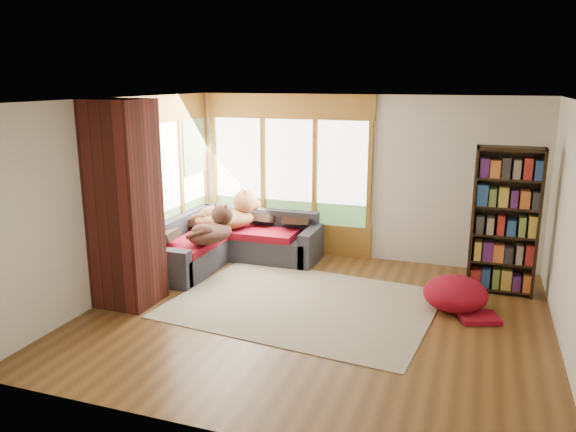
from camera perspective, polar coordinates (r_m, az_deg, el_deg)
The scene contains 17 objects.
floor at distance 7.01m, azimuth 2.76°, elevation -10.09°, with size 5.50×5.50×0.00m, color #513216.
ceiling at distance 6.41m, azimuth 3.03°, elevation 11.68°, with size 5.50×5.50×0.00m, color white.
wall_back at distance 8.97m, azimuth 7.39°, elevation 3.83°, with size 5.50×0.04×2.60m, color silver.
wall_front at distance 4.35m, azimuth -6.49°, elevation -7.00°, with size 5.50×0.04×2.60m, color silver.
wall_left at distance 7.80m, azimuth -16.91°, elevation 1.84°, with size 0.04×5.00×2.60m, color silver.
wall_right at distance 6.41m, azimuth 27.19°, elevation -1.61°, with size 0.04×5.00×2.60m, color silver.
windows_back at distance 9.24m, azimuth 0.05°, elevation 4.56°, with size 2.82×0.10×1.90m.
windows_left at distance 8.75m, azimuth -12.20°, elevation 3.72°, with size 0.10×2.62×1.90m.
roller_blind at distance 9.39m, azimuth -9.54°, elevation 6.98°, with size 0.03×0.72×0.90m, color gray.
brick_chimney at distance 7.32m, azimuth -16.28°, elevation 1.13°, with size 0.70×0.70×2.60m, color #471914.
sectional_sofa at distance 9.06m, azimuth -6.08°, elevation -2.51°, with size 2.20×2.20×0.80m.
area_rug at distance 7.34m, azimuth 1.55°, elevation -8.87°, with size 3.23×2.47×0.01m, color beige.
bookshelf at distance 7.95m, azimuth 21.15°, elevation -0.55°, with size 0.85×0.28×1.99m.
pouf at distance 7.39m, azimuth 16.65°, elevation -7.49°, with size 0.79×0.79×0.43m, color maroon.
dog_tan at distance 8.97m, azimuth -5.96°, elevation 0.69°, with size 1.12×1.04×0.55m.
dog_brindle at distance 8.28m, azimuth -7.62°, elevation -0.79°, with size 0.67×0.91×0.46m.
throw_pillows at distance 9.06m, azimuth -5.54°, elevation 0.42°, with size 1.98×1.68×0.45m.
Camera 1 is at (1.78, -6.15, 2.84)m, focal length 35.00 mm.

